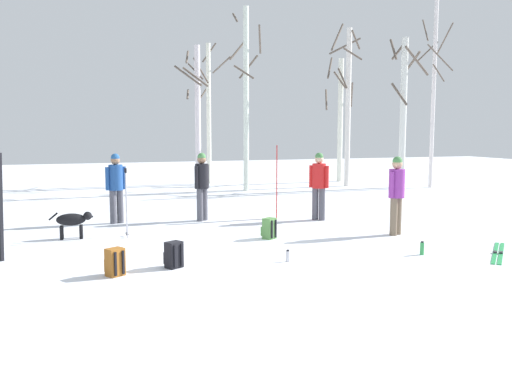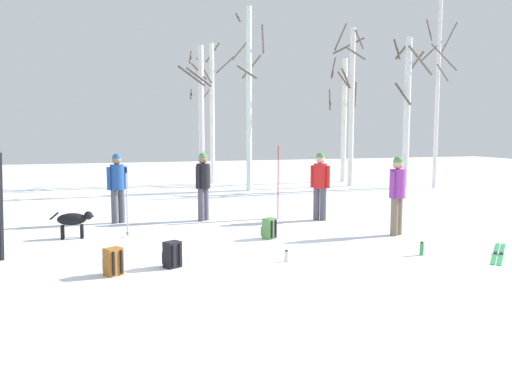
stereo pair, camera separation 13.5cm
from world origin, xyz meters
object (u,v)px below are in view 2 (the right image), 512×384
(person_2, at_px, (397,190))
(birch_tree_0, at_px, (201,112))
(ski_pair_lying_0, at_px, (499,253))
(birch_tree_1, at_px, (212,109))
(person_0, at_px, (203,182))
(ski_poles_0, at_px, (127,200))
(ski_pair_planted_0, at_px, (278,182))
(backpack_1, at_px, (269,229))
(birch_tree_5, at_px, (407,108))
(dog, at_px, (74,220))
(birch_tree_6, at_px, (438,89))
(backpack_2, at_px, (172,255))
(water_bottle_1, at_px, (422,249))
(person_4, at_px, (117,183))
(person_3, at_px, (320,182))
(birch_tree_3, at_px, (351,102))
(water_bottle_0, at_px, (286,256))
(birch_tree_2, at_px, (249,96))
(backpack_0, at_px, (113,262))

(person_2, relative_size, birch_tree_0, 0.30)
(person_2, xyz_separation_m, ski_pair_lying_0, (0.80, -2.18, -0.97))
(birch_tree_1, bearing_deg, person_0, -104.92)
(ski_poles_0, xyz_separation_m, birch_tree_1, (4.51, 10.92, 2.37))
(ski_pair_planted_0, xyz_separation_m, birch_tree_0, (-0.03, 9.08, 2.06))
(person_0, distance_m, backpack_1, 2.93)
(birch_tree_5, bearing_deg, backpack_1, -136.96)
(dog, height_order, ski_pair_planted_0, ski_pair_planted_0)
(person_0, xyz_separation_m, birch_tree_6, (10.46, 4.90, 2.87))
(backpack_1, distance_m, birch_tree_1, 12.55)
(backpack_2, bearing_deg, person_0, 71.04)
(ski_pair_lying_0, distance_m, water_bottle_1, 1.46)
(birch_tree_5, relative_size, birch_tree_6, 0.79)
(person_4, height_order, ski_pair_planted_0, ski_pair_planted_0)
(ski_pair_planted_0, bearing_deg, person_3, -33.24)
(backpack_1, height_order, birch_tree_0, birch_tree_0)
(dog, bearing_deg, ski_pair_planted_0, 12.48)
(dog, bearing_deg, backpack_1, -18.93)
(birch_tree_0, bearing_deg, person_3, -84.44)
(person_0, bearing_deg, ski_pair_planted_0, -7.79)
(ski_pair_planted_0, relative_size, birch_tree_6, 0.26)
(person_2, height_order, birch_tree_3, birch_tree_3)
(dog, xyz_separation_m, ski_poles_0, (1.09, -0.18, 0.40))
(water_bottle_0, height_order, birch_tree_6, birch_tree_6)
(person_0, height_order, birch_tree_2, birch_tree_2)
(birch_tree_0, relative_size, birch_tree_6, 0.77)
(water_bottle_0, height_order, birch_tree_0, birch_tree_0)
(person_3, bearing_deg, birch_tree_0, 95.56)
(water_bottle_1, relative_size, birch_tree_6, 0.03)
(backpack_0, bearing_deg, backpack_1, 30.77)
(birch_tree_0, bearing_deg, ski_pair_lying_0, -80.05)
(person_0, relative_size, birch_tree_2, 0.25)
(ski_pair_planted_0, bearing_deg, person_2, -60.47)
(ski_pair_lying_0, height_order, birch_tree_1, birch_tree_1)
(ski_pair_lying_0, bearing_deg, ski_pair_planted_0, 115.70)
(person_3, distance_m, backpack_1, 2.84)
(birch_tree_6, bearing_deg, birch_tree_0, 155.44)
(person_3, height_order, backpack_1, person_3)
(person_2, bearing_deg, water_bottle_0, -154.41)
(dog, relative_size, birch_tree_6, 0.12)
(birch_tree_0, bearing_deg, person_0, -102.04)
(ski_poles_0, height_order, birch_tree_0, birch_tree_0)
(water_bottle_1, bearing_deg, birch_tree_6, 52.85)
(dog, bearing_deg, backpack_0, -79.81)
(person_3, relative_size, dog, 1.91)
(ski_pair_planted_0, xyz_separation_m, backpack_0, (-4.41, -4.42, -0.73))
(person_3, distance_m, ski_poles_0, 4.89)
(birch_tree_3, bearing_deg, dog, -143.51)
(dog, relative_size, ski_pair_planted_0, 0.47)
(person_0, height_order, backpack_0, person_0)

